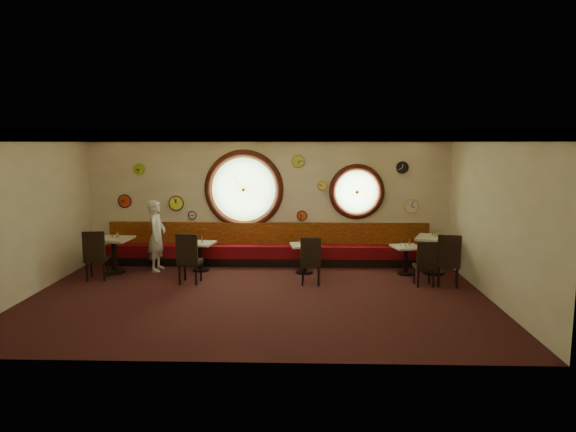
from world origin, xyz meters
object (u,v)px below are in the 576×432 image
object	(u,v)px
condiment_b_salt	(196,240)
condiment_b_bottle	(202,239)
table_c	(305,255)
condiment_e_salt	(433,234)
table_b	(200,253)
condiment_e_bottle	(437,233)
condiment_d_pepper	(406,244)
condiment_a_salt	(112,236)
table_d	(406,257)
condiment_b_pepper	(202,241)
table_a	(114,251)
condiment_e_pepper	(435,235)
condiment_c_salt	(300,241)
condiment_c_bottle	(309,241)
table_e	(434,250)
condiment_a_pepper	(116,236)
chair_a	(95,252)
chair_d	(425,261)
waiter	(157,236)
condiment_a_bottle	(118,235)
condiment_d_bottle	(409,242)
chair_e	(449,257)
chair_b	(188,255)
condiment_c_pepper	(304,243)
condiment_d_salt	(401,243)
chair_c	(311,258)

from	to	relation	value
condiment_b_salt	condiment_b_bottle	distance (m)	0.15
table_c	condiment_e_salt	distance (m)	2.99
table_b	condiment_e_bottle	distance (m)	5.53
condiment_d_pepper	condiment_b_bottle	size ratio (longest dim) A/B	0.64
condiment_a_salt	condiment_b_salt	size ratio (longest dim) A/B	0.89
table_d	condiment_b_pepper	distance (m)	4.74
table_a	condiment_e_salt	xyz separation A→B (m)	(7.35, 0.22, 0.39)
condiment_a_salt	condiment_e_pepper	xyz separation A→B (m)	(7.40, 0.07, 0.05)
condiment_c_salt	condiment_c_bottle	xyz separation A→B (m)	(0.20, -0.06, 0.03)
condiment_b_bottle	condiment_e_pepper	xyz separation A→B (m)	(5.38, -0.24, 0.17)
table_e	condiment_a_pepper	bearing A→B (deg)	-178.47
condiment_b_bottle	condiment_c_salt	bearing A→B (deg)	-2.56
table_e	condiment_b_pepper	bearing A→B (deg)	179.02
condiment_c_salt	condiment_e_bottle	xyz separation A→B (m)	(3.16, -0.02, 0.21)
chair_a	condiment_a_salt	bearing A→B (deg)	69.47
condiment_e_pepper	condiment_b_bottle	bearing A→B (deg)	177.41
chair_d	table_e	bearing A→B (deg)	64.74
condiment_a_salt	condiment_a_pepper	size ratio (longest dim) A/B	0.86
table_a	waiter	distance (m)	1.02
table_a	condiment_a_bottle	distance (m)	0.39
table_c	condiment_a_bottle	xyz separation A→B (m)	(-4.33, -0.06, 0.47)
table_d	condiment_d_bottle	bearing A→B (deg)	52.61
condiment_b_pepper	waiter	world-z (taller)	waiter
table_e	condiment_d_pepper	xyz separation A→B (m)	(-0.69, -0.14, 0.16)
condiment_d_bottle	chair_e	bearing A→B (deg)	-62.39
condiment_b_bottle	condiment_d_bottle	distance (m)	4.83
table_e	condiment_e_pepper	world-z (taller)	condiment_e_pepper
chair_b	condiment_c_salt	world-z (taller)	chair_b
condiment_a_salt	condiment_c_pepper	distance (m)	4.43
table_b	chair_e	xyz separation A→B (m)	(5.46, -1.20, 0.21)
condiment_c_salt	condiment_d_bottle	bearing A→B (deg)	-0.18
table_d	condiment_a_salt	bearing A→B (deg)	-179.29
table_e	condiment_b_bottle	distance (m)	5.40
condiment_a_salt	condiment_c_pepper	bearing A→B (deg)	0.76
condiment_b_pepper	condiment_a_bottle	bearing A→B (deg)	-174.41
condiment_c_salt	condiment_d_pepper	bearing A→B (deg)	-4.49
table_b	condiment_a_salt	xyz separation A→B (m)	(-1.98, -0.28, 0.44)
condiment_c_salt	condiment_a_bottle	size ratio (longest dim) A/B	0.75
condiment_a_salt	waiter	world-z (taller)	waiter
condiment_c_salt	condiment_d_pepper	distance (m)	2.41
table_c	condiment_c_salt	xyz separation A→B (m)	(-0.11, 0.08, 0.30)
chair_b	condiment_b_salt	size ratio (longest dim) A/B	6.56
condiment_e_bottle	condiment_e_pepper	bearing A→B (deg)	-123.20
condiment_b_pepper	condiment_d_bottle	bearing A→B (deg)	-0.59
table_c	condiment_a_pepper	size ratio (longest dim) A/B	6.58
condiment_a_pepper	condiment_b_salt	bearing A→B (deg)	9.99
table_a	condiment_e_salt	world-z (taller)	condiment_e_salt
table_c	condiment_d_salt	world-z (taller)	condiment_d_salt
condiment_d_pepper	table_b	bearing A→B (deg)	176.90
chair_c	chair_d	size ratio (longest dim) A/B	1.07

